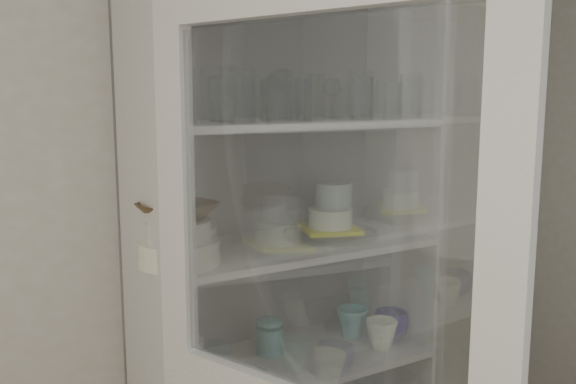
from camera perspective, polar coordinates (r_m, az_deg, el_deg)
wall_back at (r=2.12m, az=-7.78°, el=-3.03°), size 3.60×0.02×2.60m
pantry_cabinet at (r=2.17m, az=-0.87°, el=-12.58°), size 1.00×0.45×2.10m
tumbler_0 at (r=1.67m, az=-9.82°, el=8.72°), size 0.08×0.08×0.15m
tumbler_1 at (r=1.72m, az=-4.32°, el=8.89°), size 0.08×0.08×0.15m
tumbler_2 at (r=1.81m, az=1.13°, el=8.78°), size 0.09×0.09×0.14m
tumbler_3 at (r=1.76m, az=-1.10°, el=8.58°), size 0.07×0.07×0.13m
tumbler_4 at (r=2.01m, az=6.97°, el=8.69°), size 0.09×0.09×0.14m
tumbler_5 at (r=2.11m, az=11.39°, el=8.74°), size 0.10×0.10×0.15m
tumbler_6 at (r=2.07m, az=9.73°, el=8.42°), size 0.07×0.07×0.12m
tumbler_7 at (r=1.82m, az=-10.84°, el=8.47°), size 0.08×0.08×0.13m
tumbler_8 at (r=1.88m, az=-6.08°, el=8.70°), size 0.09×0.09×0.14m
tumbler_9 at (r=1.84m, az=-6.36°, el=8.62°), size 0.07×0.07×0.13m
tumbler_10 at (r=1.98m, az=0.87°, el=8.71°), size 0.09×0.09×0.14m
tumbler_11 at (r=1.93m, az=0.09°, el=8.62°), size 0.07×0.07×0.13m
goblet_0 at (r=1.91m, az=-11.66°, el=8.92°), size 0.07×0.07×0.16m
goblet_1 at (r=2.06m, az=-0.39°, el=9.38°), size 0.08×0.08×0.18m
goblet_2 at (r=2.07m, az=-0.87°, el=9.30°), size 0.08×0.08×0.18m
goblet_3 at (r=2.20m, az=4.16°, el=8.93°), size 0.07×0.07×0.15m
plate_stack_front at (r=1.78m, az=-10.15°, el=-5.57°), size 0.23×0.23×0.07m
plate_stack_back at (r=1.96m, az=-10.08°, el=-4.21°), size 0.23×0.23×0.07m
cream_bowl at (r=1.76m, az=-10.21°, el=-3.55°), size 0.25×0.25×0.06m
terracotta_bowl at (r=1.75m, az=-10.26°, el=-1.79°), size 0.27×0.27×0.05m
glass_platter at (r=2.11m, az=3.96°, el=-3.89°), size 0.43×0.43×0.02m
yellow_trivet at (r=2.10m, az=3.96°, el=-3.47°), size 0.23×0.23×0.01m
white_ramekin at (r=2.10m, az=3.97°, el=-2.42°), size 0.18×0.18×0.07m
grey_bowl_stack at (r=2.13m, az=4.27°, el=-1.54°), size 0.13×0.13×0.18m
mug_blue at (r=2.32m, az=9.61°, el=-12.08°), size 0.16×0.16×0.10m
mug_teal at (r=2.30m, az=6.04°, el=-12.04°), size 0.12×0.12×0.11m
mug_white at (r=2.22m, az=8.74°, el=-13.01°), size 0.12×0.12×0.10m
teal_jar at (r=2.15m, az=-1.71°, el=-13.48°), size 0.09×0.09×0.11m
measuring_cups at (r=1.97m, az=-3.79°, el=-16.85°), size 0.09×0.09×0.04m
white_canister at (r=2.00m, az=-9.38°, el=-15.17°), size 0.12×0.12×0.12m
tumbler_12 at (r=1.89m, az=-1.62°, el=8.56°), size 0.06×0.06×0.13m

